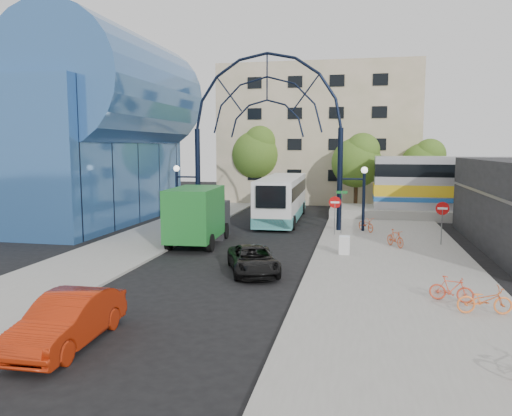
% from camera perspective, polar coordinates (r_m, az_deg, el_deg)
% --- Properties ---
extents(ground, '(120.00, 120.00, 0.00)m').
position_cam_1_polar(ground, '(21.68, -5.60, -8.33)').
color(ground, black).
rests_on(ground, ground).
extents(sidewalk_east, '(8.00, 56.00, 0.12)m').
position_cam_1_polar(sidewalk_east, '(24.67, 15.51, -6.53)').
color(sidewalk_east, gray).
rests_on(sidewalk_east, ground).
extents(plaza_west, '(5.00, 50.00, 0.12)m').
position_cam_1_polar(plaza_west, '(29.47, -14.26, -4.31)').
color(plaza_west, gray).
rests_on(plaza_west, ground).
extents(gateway_arch, '(13.64, 0.44, 12.10)m').
position_cam_1_polar(gateway_arch, '(34.65, 1.26, 11.67)').
color(gateway_arch, black).
rests_on(gateway_arch, ground).
extents(stop_sign, '(0.80, 0.07, 2.50)m').
position_cam_1_polar(stop_sign, '(32.20, 9.01, 0.24)').
color(stop_sign, slate).
rests_on(stop_sign, sidewalk_east).
extents(do_not_enter_sign, '(0.76, 0.07, 2.48)m').
position_cam_1_polar(do_not_enter_sign, '(30.55, 20.52, -0.50)').
color(do_not_enter_sign, slate).
rests_on(do_not_enter_sign, sidewalk_east).
extents(street_name_sign, '(0.70, 0.70, 2.80)m').
position_cam_1_polar(street_name_sign, '(32.77, 9.76, 0.58)').
color(street_name_sign, slate).
rests_on(street_name_sign, sidewalk_east).
extents(sandwich_board, '(0.55, 0.61, 0.99)m').
position_cam_1_polar(sandwich_board, '(26.41, 10.06, -3.99)').
color(sandwich_board, white).
rests_on(sandwich_board, sidewalk_east).
extents(transit_hall, '(16.50, 18.00, 14.50)m').
position_cam_1_polar(transit_hall, '(41.09, -20.17, 7.91)').
color(transit_hall, '#325E9A').
rests_on(transit_hall, ground).
extents(apartment_block, '(20.00, 12.10, 14.00)m').
position_cam_1_polar(apartment_block, '(55.11, 7.33, 8.23)').
color(apartment_block, tan).
rests_on(apartment_block, ground).
extents(tree_north_a, '(4.48, 4.48, 7.00)m').
position_cam_1_polar(tree_north_a, '(45.90, 11.57, 5.43)').
color(tree_north_a, '#382314').
rests_on(tree_north_a, ground).
extents(tree_north_b, '(5.12, 5.12, 8.00)m').
position_cam_1_polar(tree_north_b, '(50.91, 0.21, 6.45)').
color(tree_north_b, '#382314').
rests_on(tree_north_b, ground).
extents(tree_north_c, '(4.16, 4.16, 6.50)m').
position_cam_1_polar(tree_north_c, '(48.26, 18.73, 4.88)').
color(tree_north_c, '#382314').
rests_on(tree_north_c, ground).
extents(city_bus, '(3.25, 12.53, 3.41)m').
position_cam_1_polar(city_bus, '(39.15, 3.00, 1.19)').
color(city_bus, white).
rests_on(city_bus, ground).
extents(green_truck, '(2.95, 6.89, 3.41)m').
position_cam_1_polar(green_truck, '(29.64, -6.53, -0.85)').
color(green_truck, black).
rests_on(green_truck, ground).
extents(black_suv, '(3.41, 4.82, 1.22)m').
position_cam_1_polar(black_suv, '(22.81, -0.33, -5.95)').
color(black_suv, black).
rests_on(black_suv, ground).
extents(red_sedan, '(1.72, 4.59, 1.50)m').
position_cam_1_polar(red_sedan, '(15.71, -20.72, -11.88)').
color(red_sedan, '#A5230A').
rests_on(red_sedan, ground).
extents(bike_near_a, '(1.45, 1.86, 0.94)m').
position_cam_1_polar(bike_near_a, '(34.18, 12.47, -1.82)').
color(bike_near_a, '#EA5E2E').
rests_on(bike_near_a, sidewalk_east).
extents(bike_near_b, '(1.20, 1.63, 0.97)m').
position_cam_1_polar(bike_near_b, '(29.27, 15.63, -3.34)').
color(bike_near_b, '#E55A2D').
rests_on(bike_near_b, sidewalk_east).
extents(bike_far_a, '(1.86, 0.81, 0.95)m').
position_cam_1_polar(bike_far_a, '(18.70, 24.66, -9.54)').
color(bike_far_a, orange).
rests_on(bike_far_a, sidewalk_east).
extents(bike_far_b, '(1.61, 0.84, 0.93)m').
position_cam_1_polar(bike_far_b, '(19.67, 21.43, -8.62)').
color(bike_far_b, '#D2452A').
rests_on(bike_far_b, sidewalk_east).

